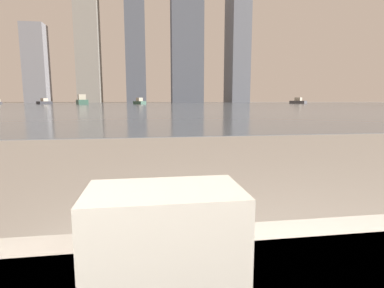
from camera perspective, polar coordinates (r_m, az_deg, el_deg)
towel_stack at (r=0.58m, az=-5.19°, el=-16.14°), size 0.28×0.17×0.16m
harbor_water at (r=61.77m, az=-8.48°, el=7.46°), size 180.00×110.00×0.01m
harbor_boat_0 at (r=75.64m, az=-26.29°, el=7.19°), size 2.75×3.52×1.28m
harbor_boat_1 at (r=66.34m, az=-20.23°, el=7.72°), size 3.43×5.73×2.03m
harbor_boat_3 at (r=66.01m, az=-9.97°, el=7.91°), size 2.87×3.86×1.39m
harbor_boat_5 at (r=81.13m, az=19.56°, el=7.65°), size 3.40×4.21×1.54m
skyline_tower_0 at (r=124.75m, az=-27.57°, el=13.38°), size 7.67×6.86×27.66m
skyline_tower_1 at (r=124.22m, az=-19.53°, el=23.59°), size 8.16×7.62×68.99m
skyline_tower_2 at (r=122.94m, az=-10.89°, el=24.78°), size 7.11×11.57×71.90m
skyline_tower_3 at (r=120.37m, az=-0.96°, el=17.52°), size 12.12×7.02×40.17m
skyline_tower_4 at (r=127.43m, az=8.74°, el=23.27°), size 7.05×13.20×67.79m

